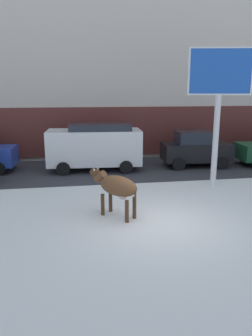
% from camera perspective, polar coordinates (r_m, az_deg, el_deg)
% --- Properties ---
extents(ground_plane, '(120.00, 120.00, 0.00)m').
position_cam_1_polar(ground_plane, '(10.09, 5.74, -9.45)').
color(ground_plane, white).
extents(road_strip, '(60.00, 5.60, 0.01)m').
position_cam_1_polar(road_strip, '(16.70, -0.52, -0.07)').
color(road_strip, '#333338').
rests_on(road_strip, ground).
extents(building_facade, '(44.00, 6.10, 13.00)m').
position_cam_1_polar(building_facade, '(21.94, -2.95, 20.19)').
color(building_facade, beige).
rests_on(building_facade, ground).
extents(cow_brown, '(1.60, 1.67, 1.54)m').
position_cam_1_polar(cow_brown, '(10.17, -1.69, -3.25)').
color(cow_brown, brown).
rests_on(cow_brown, ground).
extents(billboard, '(2.51, 0.68, 5.56)m').
position_cam_1_polar(billboard, '(13.79, 16.15, 14.61)').
color(billboard, silver).
rests_on(billboard, ground).
extents(car_white_van, '(4.71, 2.34, 2.32)m').
position_cam_1_polar(car_white_van, '(16.28, -5.50, 3.96)').
color(car_white_van, white).
rests_on(car_white_van, ground).
extents(car_black_hatchback, '(3.60, 2.09, 1.86)m').
position_cam_1_polar(car_black_hatchback, '(17.47, 12.12, 3.32)').
color(car_black_hatchback, black).
rests_on(car_black_hatchback, ground).
extents(pedestrian_near_billboard, '(0.36, 0.24, 1.73)m').
position_cam_1_polar(pedestrian_near_billboard, '(22.02, 19.10, 4.82)').
color(pedestrian_near_billboard, '#282833').
rests_on(pedestrian_near_billboard, ground).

